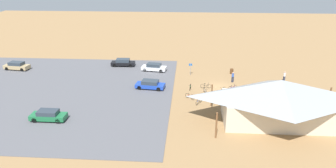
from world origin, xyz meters
TOP-DOWN VIEW (x-y plane):
  - ground at (0.00, 0.00)m, footprint 160.00×160.00m
  - parking_lot_asphalt at (25.64, 3.51)m, footprint 37.03×34.41m
  - bike_pavilion at (-6.20, 11.28)m, footprint 15.99×8.97m
  - trash_bin at (-2.82, -6.77)m, footprint 0.60×0.60m
  - lot_sign at (4.48, -5.57)m, footprint 0.56×0.08m
  - bicycle_white_mid_cluster at (-0.47, 2.01)m, footprint 0.92×1.48m
  - bicycle_yellow_near_porch at (-0.23, 4.99)m, footprint 1.59×0.75m
  - bicycle_black_yard_left at (2.04, 0.48)m, footprint 1.64×0.48m
  - bicycle_red_by_bin at (4.52, 4.84)m, footprint 1.32×1.21m
  - bicycle_orange_back_row at (1.91, 4.62)m, footprint 0.68×1.62m
  - bicycle_green_lone_west at (4.47, 1.16)m, footprint 0.48×1.71m
  - bicycle_blue_edge_north at (3.25, 6.43)m, footprint 0.92×1.60m
  - bicycle_silver_trailside at (2.25, 2.70)m, footprint 0.61×1.75m
  - bicycle_purple_yard_front at (-2.03, 0.90)m, footprint 1.46×0.92m
  - bicycle_yellow_yard_center at (1.36, 6.73)m, footprint 0.52×1.73m
  - car_tan_front_row at (36.18, -6.31)m, footprint 4.72×2.28m
  - car_black_far_end at (17.21, -9.77)m, footprint 4.46×1.84m
  - car_blue_back_corner at (10.70, 1.33)m, footprint 4.69×2.41m
  - car_green_aisle_side at (22.05, 12.77)m, footprint 4.38×1.76m
  - car_white_near_entry at (11.04, -7.26)m, footprint 4.60×2.36m
  - visitor_by_pavilion at (-11.00, -3.36)m, footprint 0.36×0.36m
  - visitor_near_lot at (-2.46, -2.50)m, footprint 0.39×0.36m

SIDE VIEW (x-z plane):
  - ground at x=0.00m, z-range 0.00..0.00m
  - parking_lot_asphalt at x=25.64m, z-range 0.00..0.05m
  - bicycle_purple_yard_front at x=-2.03m, z-range -0.05..0.75m
  - bicycle_orange_back_row at x=1.91m, z-range -0.05..0.75m
  - bicycle_red_by_bin at x=4.52m, z-range -0.05..0.77m
  - bicycle_black_yard_left at x=2.04m, z-range -0.06..0.79m
  - bicycle_yellow_yard_center at x=1.36m, z-range -0.02..0.76m
  - bicycle_green_lone_west at x=4.47m, z-range -0.03..0.77m
  - bicycle_white_mid_cluster at x=-0.47m, z-range -0.05..0.80m
  - bicycle_yellow_near_porch at x=-0.23m, z-range -0.06..0.82m
  - bicycle_silver_trailside at x=2.25m, z-range -0.04..0.82m
  - bicycle_blue_edge_north at x=3.25m, z-range -0.05..0.84m
  - trash_bin at x=-2.82m, z-range 0.00..0.90m
  - car_green_aisle_side at x=22.05m, z-range 0.05..1.38m
  - car_blue_back_corner at x=10.70m, z-range 0.05..1.39m
  - car_white_near_entry at x=11.04m, z-range 0.04..1.43m
  - car_black_far_end at x=17.21m, z-range 0.04..1.43m
  - car_tan_front_row at x=36.18m, z-range 0.04..1.49m
  - visitor_by_pavilion at x=-11.00m, z-range 0.04..1.79m
  - visitor_near_lot at x=-2.46m, z-range 0.04..1.79m
  - lot_sign at x=4.48m, z-range 0.31..2.51m
  - bike_pavilion at x=-6.20m, z-range 0.39..5.94m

